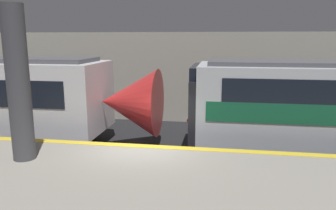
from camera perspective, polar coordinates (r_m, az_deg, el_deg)
The scene contains 4 objects.
ground_plane at distance 10.33m, azimuth -4.39°, elevation -12.77°, with size 120.00×120.00×0.00m, color black.
platform at distance 8.08m, azimuth -8.42°, elevation -15.74°, with size 40.00×4.63×1.13m.
station_rear_barrier at distance 16.71m, azimuth 1.35°, elevation 4.77°, with size 50.00×0.15×4.55m.
support_pillar_near at distance 9.13m, azimuth -24.62°, elevation 3.30°, with size 0.57×0.57×3.97m.
Camera 1 is at (2.26, -9.14, 4.25)m, focal length 35.00 mm.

